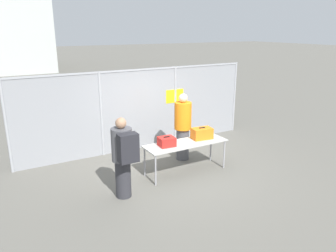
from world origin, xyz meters
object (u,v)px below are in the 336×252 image
object	(u,v)px
inspection_table	(186,145)
suitcase_orange	(202,133)
suitcase_red	(167,142)
security_worker_near	(183,126)
utility_trailer	(144,120)
traveler_hooded	(123,155)

from	to	relation	value
inspection_table	suitcase_orange	bearing A→B (deg)	6.84
suitcase_red	security_worker_near	world-z (taller)	security_worker_near
suitcase_orange	utility_trailer	xyz separation A→B (m)	(0.02, 3.38, -0.47)
traveler_hooded	utility_trailer	world-z (taller)	traveler_hooded
security_worker_near	utility_trailer	bearing A→B (deg)	-96.45
security_worker_near	traveler_hooded	bearing A→B (deg)	25.53
suitcase_orange	traveler_hooded	distance (m)	2.37
suitcase_red	security_worker_near	bearing A→B (deg)	38.43
suitcase_red	security_worker_near	size ratio (longest dim) A/B	0.22
utility_trailer	security_worker_near	bearing A→B (deg)	-93.13
suitcase_red	inspection_table	bearing A→B (deg)	-4.57
inspection_table	traveler_hooded	world-z (taller)	traveler_hooded
suitcase_orange	inspection_table	bearing A→B (deg)	-173.16
inspection_table	suitcase_red	xyz separation A→B (m)	(-0.51, 0.04, 0.16)
utility_trailer	suitcase_orange	bearing A→B (deg)	-90.26
inspection_table	traveler_hooded	distance (m)	1.87
utility_trailer	traveler_hooded	bearing A→B (deg)	-120.81
suitcase_orange	security_worker_near	world-z (taller)	security_worker_near
suitcase_orange	security_worker_near	size ratio (longest dim) A/B	0.29
suitcase_red	suitcase_orange	bearing A→B (deg)	1.17
security_worker_near	suitcase_orange	bearing A→B (deg)	97.60
inspection_table	suitcase_red	distance (m)	0.54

